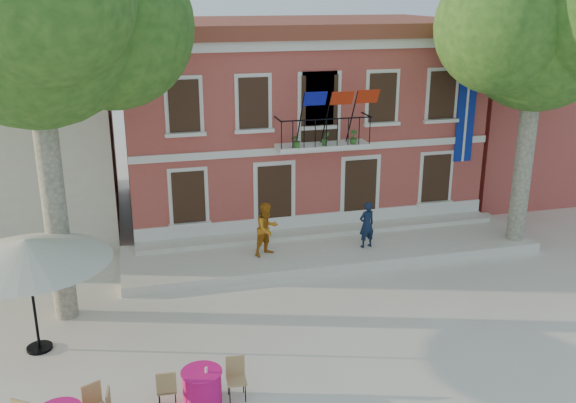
# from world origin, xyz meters

# --- Properties ---
(ground) EXTENTS (90.00, 90.00, 0.00)m
(ground) POSITION_xyz_m (0.00, 0.00, 0.00)
(ground) COLOR beige
(ground) RESTS_ON ground
(main_building) EXTENTS (13.50, 9.59, 7.50)m
(main_building) POSITION_xyz_m (2.00, 9.99, 3.78)
(main_building) COLOR #A9413D
(main_building) RESTS_ON ground
(neighbor_east) EXTENTS (9.40, 9.40, 6.40)m
(neighbor_east) POSITION_xyz_m (14.00, 11.00, 3.22)
(neighbor_east) COLOR #A9413D
(neighbor_east) RESTS_ON ground
(terrace) EXTENTS (14.00, 3.40, 0.30)m
(terrace) POSITION_xyz_m (2.00, 4.40, 0.15)
(terrace) COLOR silver
(terrace) RESTS_ON ground
(plane_tree_west) EXTENTS (5.47, 5.47, 10.74)m
(plane_tree_west) POSITION_xyz_m (-6.47, 2.01, 7.93)
(plane_tree_west) COLOR #A59E84
(plane_tree_west) RESTS_ON ground
(plane_tree_east) EXTENTS (4.99, 4.99, 9.80)m
(plane_tree_east) POSITION_xyz_m (8.42, 3.36, 7.23)
(plane_tree_east) COLOR #A59E84
(plane_tree_east) RESTS_ON ground
(patio_umbrella) EXTENTS (3.98, 3.98, 2.96)m
(patio_umbrella) POSITION_xyz_m (-7.02, 0.33, 2.66)
(patio_umbrella) COLOR black
(patio_umbrella) RESTS_ON ground
(pedestrian_navy) EXTENTS (0.65, 0.51, 1.59)m
(pedestrian_navy) POSITION_xyz_m (3.08, 3.93, 1.10)
(pedestrian_navy) COLOR #0F1C34
(pedestrian_navy) RESTS_ON terrace
(pedestrian_orange) EXTENTS (1.08, 1.00, 1.78)m
(pedestrian_orange) POSITION_xyz_m (-0.30, 4.15, 1.19)
(pedestrian_orange) COLOR #C26F16
(pedestrian_orange) RESTS_ON terrace
(cafe_table_0) EXTENTS (1.94, 0.90, 0.95)m
(cafe_table_0) POSITION_xyz_m (-3.35, -2.89, 0.42)
(cafe_table_0) COLOR #CC1380
(cafe_table_0) RESTS_ON ground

